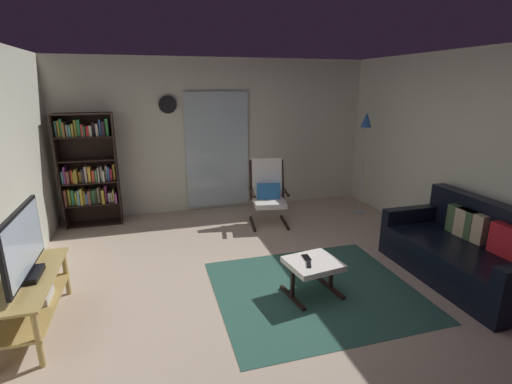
% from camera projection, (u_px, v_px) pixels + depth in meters
% --- Properties ---
extents(ground_plane, '(7.02, 7.02, 0.00)m').
position_uv_depth(ground_plane, '(271.00, 285.00, 4.15)').
color(ground_plane, '#C0A993').
extents(wall_back, '(5.60, 0.06, 2.60)m').
position_uv_depth(wall_back, '(219.00, 136.00, 6.47)').
color(wall_back, beige).
rests_on(wall_back, ground).
extents(wall_right, '(0.06, 6.00, 2.60)m').
position_uv_depth(wall_right, '(482.00, 158.00, 4.51)').
color(wall_right, beige).
rests_on(wall_right, ground).
extents(glass_door_panel, '(1.10, 0.01, 2.00)m').
position_uv_depth(glass_door_panel, '(218.00, 151.00, 6.46)').
color(glass_door_panel, silver).
extents(area_rug, '(2.13, 1.89, 0.01)m').
position_uv_depth(area_rug, '(315.00, 290.00, 4.05)').
color(area_rug, '#2F5A4D').
rests_on(area_rug, ground).
extents(tv_stand, '(0.43, 1.21, 0.52)m').
position_uv_depth(tv_stand, '(33.00, 295.00, 3.34)').
color(tv_stand, tan).
rests_on(tv_stand, ground).
extents(television, '(0.20, 0.99, 0.62)m').
position_uv_depth(television, '(23.00, 246.00, 3.20)').
color(television, black).
rests_on(television, tv_stand).
extents(bookshelf_near_tv, '(0.83, 0.30, 1.76)m').
position_uv_depth(bookshelf_near_tv, '(88.00, 169.00, 5.74)').
color(bookshelf_near_tv, black).
rests_on(bookshelf_near_tv, ground).
extents(leather_sofa, '(0.92, 1.80, 0.88)m').
position_uv_depth(leather_sofa, '(467.00, 253.00, 4.24)').
color(leather_sofa, black).
rests_on(leather_sofa, ground).
extents(lounge_armchair, '(0.65, 0.73, 1.02)m').
position_uv_depth(lounge_armchair, '(268.00, 191.00, 5.91)').
color(lounge_armchair, black).
rests_on(lounge_armchair, ground).
extents(ottoman, '(0.58, 0.55, 0.39)m').
position_uv_depth(ottoman, '(313.00, 267.00, 3.88)').
color(ottoman, white).
rests_on(ottoman, ground).
extents(tv_remote, '(0.09, 0.15, 0.02)m').
position_uv_depth(tv_remote, '(309.00, 264.00, 3.78)').
color(tv_remote, black).
rests_on(tv_remote, ottoman).
extents(cell_phone, '(0.08, 0.15, 0.01)m').
position_uv_depth(cell_phone, '(306.00, 257.00, 3.93)').
color(cell_phone, black).
rests_on(cell_phone, ottoman).
extents(floor_lamp_by_shelf, '(0.22, 0.22, 1.73)m').
position_uv_depth(floor_lamp_by_shelf, '(365.00, 134.00, 6.14)').
color(floor_lamp_by_shelf, '#A5A5AD').
rests_on(floor_lamp_by_shelf, ground).
extents(wall_clock, '(0.29, 0.03, 0.29)m').
position_uv_depth(wall_clock, '(168.00, 104.00, 6.02)').
color(wall_clock, silver).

